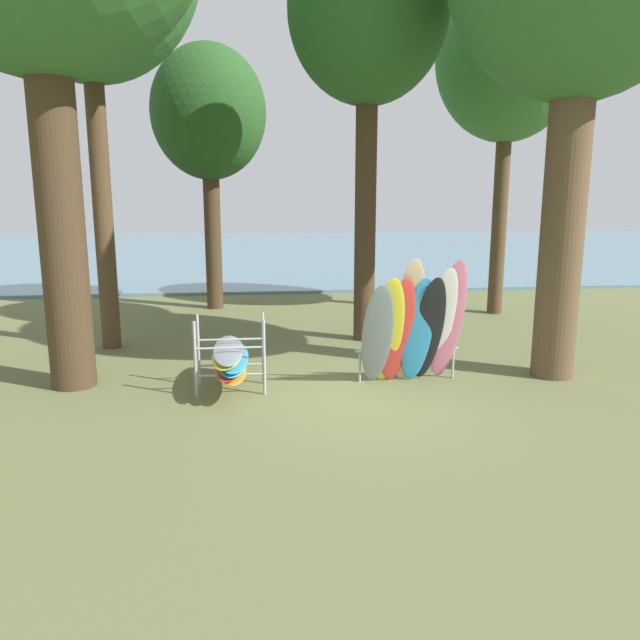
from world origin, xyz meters
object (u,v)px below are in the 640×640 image
Objects in this scene: tree_mid_behind at (368,14)px; tree_far_left_back at (509,58)px; leaning_board_pile at (414,329)px; tree_deep_back at (209,115)px; board_storage_rack at (231,358)px.

tree_far_left_back is at bearing 33.09° from tree_mid_behind.
tree_far_left_back is 9.46m from leaning_board_pile.
tree_far_left_back is (4.26, 2.78, -0.15)m from tree_mid_behind.
leaning_board_pile is at bearing -86.95° from tree_mid_behind.
tree_mid_behind is 1.00× the size of tree_far_left_back.
tree_deep_back is at bearing 167.79° from tree_far_left_back.
tree_deep_back reaches higher than leaning_board_pile.
tree_mid_behind is 4.21× the size of board_storage_rack.
tree_far_left_back is 8.15m from tree_deep_back.
board_storage_rack is at bearing -130.10° from tree_mid_behind.
tree_far_left_back is at bearing 40.98° from board_storage_rack.
tree_mid_behind is at bearing 49.90° from board_storage_rack.
board_storage_rack is (-3.08, 0.11, -0.45)m from leaning_board_pile.
tree_deep_back is 9.91m from leaning_board_pile.
tree_far_left_back is 4.02× the size of leaning_board_pile.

